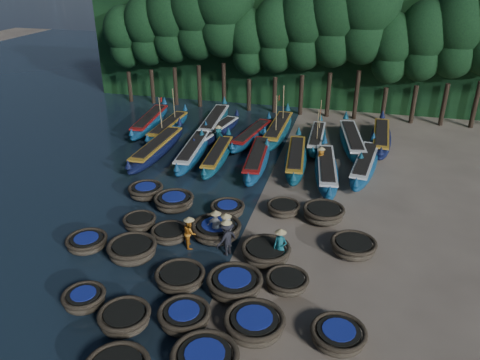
% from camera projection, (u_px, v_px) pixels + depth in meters
% --- Properties ---
extents(ground, '(120.00, 120.00, 0.00)m').
position_uv_depth(ground, '(243.00, 233.00, 23.40)').
color(ground, gray).
rests_on(ground, ground).
extents(foliage_wall, '(40.00, 3.00, 10.00)m').
position_uv_depth(foliage_wall, '(307.00, 49.00, 41.72)').
color(foliage_wall, black).
rests_on(foliage_wall, ground).
extents(coracle_3, '(2.63, 2.63, 0.84)m').
position_uv_depth(coracle_3, '(205.00, 360.00, 15.44)').
color(coracle_3, '#4E4331').
rests_on(coracle_3, ground).
extents(coracle_5, '(1.84, 1.84, 0.69)m').
position_uv_depth(coracle_5, '(84.00, 299.00, 18.31)').
color(coracle_5, '#4E4331').
rests_on(coracle_5, ground).
extents(coracle_6, '(1.99, 1.99, 0.75)m').
position_uv_depth(coracle_6, '(125.00, 318.00, 17.31)').
color(coracle_6, '#4E4331').
rests_on(coracle_6, ground).
extents(coracle_7, '(2.30, 2.30, 0.77)m').
position_uv_depth(coracle_7, '(184.00, 317.00, 17.35)').
color(coracle_7, '#4E4331').
rests_on(coracle_7, ground).
extents(coracle_8, '(2.47, 2.47, 0.80)m').
position_uv_depth(coracle_8, '(254.00, 324.00, 16.99)').
color(coracle_8, '#4E4331').
rests_on(coracle_8, ground).
extents(coracle_9, '(2.10, 2.10, 0.69)m').
position_uv_depth(coracle_9, '(338.00, 336.00, 16.56)').
color(coracle_9, '#4E4331').
rests_on(coracle_9, ground).
extents(coracle_10, '(2.38, 2.38, 0.64)m').
position_uv_depth(coracle_10, '(87.00, 242.00, 21.97)').
color(coracle_10, '#4E4331').
rests_on(coracle_10, ground).
extents(coracle_11, '(2.67, 2.67, 0.84)m').
position_uv_depth(coracle_11, '(132.00, 250.00, 21.22)').
color(coracle_11, '#4E4331').
rests_on(coracle_11, ground).
extents(coracle_12, '(2.60, 2.60, 0.72)m').
position_uv_depth(coracle_12, '(180.00, 278.00, 19.52)').
color(coracle_12, '#4E4331').
rests_on(coracle_12, ground).
extents(coracle_13, '(2.57, 2.57, 0.80)m').
position_uv_depth(coracle_13, '(235.00, 284.00, 19.06)').
color(coracle_13, '#4E4331').
rests_on(coracle_13, ground).
extents(coracle_14, '(2.20, 2.20, 0.65)m').
position_uv_depth(coracle_14, '(287.00, 282.00, 19.33)').
color(coracle_14, '#4E4331').
rests_on(coracle_14, ground).
extents(coracle_15, '(1.80, 1.80, 0.66)m').
position_uv_depth(coracle_15, '(140.00, 222.00, 23.64)').
color(coracle_15, '#4E4331').
rests_on(coracle_15, ground).
extents(coracle_16, '(2.06, 2.06, 0.66)m').
position_uv_depth(coracle_16, '(170.00, 234.00, 22.66)').
color(coracle_16, '#4E4331').
rests_on(coracle_16, ground).
extents(coracle_17, '(2.95, 2.95, 0.83)m').
position_uv_depth(coracle_17, '(216.00, 230.00, 22.76)').
color(coracle_17, '#4E4331').
rests_on(coracle_17, ground).
extents(coracle_18, '(2.48, 2.48, 0.78)m').
position_uv_depth(coracle_18, '(266.00, 252.00, 21.11)').
color(coracle_18, '#4E4331').
rests_on(coracle_18, ground).
extents(coracle_19, '(2.36, 2.36, 0.72)m').
position_uv_depth(coracle_19, '(353.00, 247.00, 21.59)').
color(coracle_19, '#4E4331').
rests_on(coracle_19, ground).
extents(coracle_20, '(2.16, 2.16, 0.74)m').
position_uv_depth(coracle_20, '(146.00, 191.00, 26.62)').
color(coracle_20, '#4E4331').
rests_on(coracle_20, ground).
extents(coracle_21, '(2.63, 2.63, 0.77)m').
position_uv_depth(coracle_21, '(174.00, 202.00, 25.45)').
color(coracle_21, '#4E4331').
rests_on(coracle_21, ground).
extents(coracle_22, '(2.03, 2.03, 0.70)m').
position_uv_depth(coracle_22, '(228.00, 209.00, 24.77)').
color(coracle_22, '#4E4331').
rests_on(coracle_22, ground).
extents(coracle_23, '(2.09, 2.09, 0.66)m').
position_uv_depth(coracle_23, '(283.00, 208.00, 24.91)').
color(coracle_23, '#4E4331').
rests_on(coracle_23, ground).
extents(coracle_24, '(2.63, 2.63, 0.80)m').
position_uv_depth(coracle_24, '(324.00, 213.00, 24.29)').
color(coracle_24, '#4E4331').
rests_on(coracle_24, ground).
extents(long_boat_2, '(1.65, 8.70, 1.53)m').
position_uv_depth(long_boat_2, '(157.00, 148.00, 32.08)').
color(long_boat_2, '#0F143A').
rests_on(long_boat_2, ground).
extents(long_boat_3, '(2.11, 8.10, 1.43)m').
position_uv_depth(long_boat_3, '(193.00, 151.00, 31.76)').
color(long_boat_3, navy).
rests_on(long_boat_3, ground).
extents(long_boat_4, '(1.76, 7.38, 1.30)m').
position_uv_depth(long_boat_4, '(217.00, 156.00, 31.11)').
color(long_boat_4, '#0F4858').
rests_on(long_boat_4, ground).
extents(long_boat_5, '(2.08, 8.17, 1.44)m').
position_uv_depth(long_boat_5, '(257.00, 159.00, 30.54)').
color(long_boat_5, navy).
rests_on(long_boat_5, ground).
extents(long_boat_6, '(2.21, 8.10, 1.43)m').
position_uv_depth(long_boat_6, '(296.00, 158.00, 30.59)').
color(long_boat_6, '#0F4858').
rests_on(long_boat_6, ground).
extents(long_boat_7, '(2.41, 8.14, 1.44)m').
position_uv_depth(long_boat_7, '(326.00, 170.00, 29.00)').
color(long_boat_7, navy).
rests_on(long_boat_7, ground).
extents(long_boat_8, '(2.37, 8.01, 1.42)m').
position_uv_depth(long_boat_8, '(365.00, 164.00, 29.73)').
color(long_boat_8, navy).
rests_on(long_boat_8, ground).
extents(long_boat_9, '(2.26, 8.37, 1.48)m').
position_uv_depth(long_boat_9, '(150.00, 121.00, 37.33)').
color(long_boat_9, navy).
rests_on(long_boat_9, ground).
extents(long_boat_10, '(1.43, 7.78, 3.31)m').
position_uv_depth(long_boat_10, '(168.00, 127.00, 36.14)').
color(long_boat_10, navy).
rests_on(long_boat_10, ground).
extents(long_boat_11, '(2.25, 8.71, 1.54)m').
position_uv_depth(long_boat_11, '(214.00, 122.00, 37.12)').
color(long_boat_11, '#0F4858').
rests_on(long_boat_11, ground).
extents(long_boat_12, '(2.54, 7.38, 1.32)m').
position_uv_depth(long_boat_12, '(217.00, 132.00, 35.32)').
color(long_boat_12, '#0F143A').
rests_on(long_boat_12, ground).
extents(long_boat_13, '(2.47, 7.37, 1.31)m').
position_uv_depth(long_boat_13, '(252.00, 135.00, 34.63)').
color(long_boat_13, navy).
rests_on(long_boat_13, ground).
extents(long_boat_14, '(1.59, 8.73, 3.71)m').
position_uv_depth(long_boat_14, '(278.00, 130.00, 35.43)').
color(long_boat_14, '#0F4858').
rests_on(long_boat_14, ground).
extents(long_boat_15, '(1.45, 7.26, 3.08)m').
position_uv_depth(long_boat_15, '(317.00, 138.00, 34.10)').
color(long_boat_15, '#0F4858').
rests_on(long_boat_15, ground).
extents(long_boat_16, '(2.88, 8.58, 1.53)m').
position_uv_depth(long_boat_16, '(352.00, 141.00, 33.37)').
color(long_boat_16, '#0F4858').
rests_on(long_boat_16, ground).
extents(long_boat_17, '(1.69, 8.37, 1.47)m').
position_uv_depth(long_boat_17, '(381.00, 138.00, 34.00)').
color(long_boat_17, '#0F143A').
rests_on(long_boat_17, ground).
extents(fisherman_0, '(0.82, 0.95, 1.84)m').
position_uv_depth(fisherman_0, '(226.00, 229.00, 22.06)').
color(fisherman_0, silver).
rests_on(fisherman_0, ground).
extents(fisherman_1, '(0.67, 0.52, 1.89)m').
position_uv_depth(fisherman_1, '(280.00, 245.00, 20.72)').
color(fisherman_1, '#19646C').
rests_on(fisherman_1, ground).
extents(fisherman_2, '(0.85, 0.92, 1.72)m').
position_uv_depth(fisherman_2, '(190.00, 232.00, 21.99)').
color(fisherman_2, '#C26E19').
rests_on(fisherman_2, ground).
extents(fisherman_3, '(1.15, 1.31, 1.96)m').
position_uv_depth(fisherman_3, '(227.00, 237.00, 21.37)').
color(fisherman_3, black).
rests_on(fisherman_3, ground).
extents(fisherman_4, '(1.05, 0.64, 1.86)m').
position_uv_depth(fisherman_4, '(216.00, 226.00, 22.26)').
color(fisherman_4, silver).
rests_on(fisherman_4, ground).
extents(fisherman_5, '(1.39, 1.26, 1.74)m').
position_uv_depth(fisherman_5, '(219.00, 136.00, 33.55)').
color(fisherman_5, '#19646C').
rests_on(fisherman_5, ground).
extents(fisherman_6, '(0.54, 0.77, 1.69)m').
position_uv_depth(fisherman_6, '(321.00, 158.00, 29.97)').
color(fisherman_6, '#C26E19').
rests_on(fisherman_6, ground).
extents(tree_0, '(3.68, 3.68, 8.68)m').
position_uv_depth(tree_0, '(125.00, 36.00, 41.85)').
color(tree_0, black).
rests_on(tree_0, ground).
extents(tree_1, '(4.09, 4.09, 9.65)m').
position_uv_depth(tree_1, '(148.00, 30.00, 41.04)').
color(tree_1, black).
rests_on(tree_1, ground).
extents(tree_2, '(4.51, 4.51, 10.63)m').
position_uv_depth(tree_2, '(172.00, 22.00, 40.23)').
color(tree_2, black).
rests_on(tree_2, ground).
extents(tree_3, '(4.92, 4.92, 11.60)m').
position_uv_depth(tree_3, '(197.00, 15.00, 39.41)').
color(tree_3, black).
rests_on(tree_3, ground).
extents(tree_4, '(5.34, 5.34, 12.58)m').
position_uv_depth(tree_4, '(223.00, 7.00, 38.60)').
color(tree_4, black).
rests_on(tree_4, ground).
extents(tree_5, '(3.68, 3.68, 8.68)m').
position_uv_depth(tree_5, '(249.00, 42.00, 39.26)').
color(tree_5, black).
rests_on(tree_5, ground).
extents(tree_6, '(4.09, 4.09, 9.65)m').
position_uv_depth(tree_6, '(277.00, 35.00, 38.45)').
color(tree_6, black).
rests_on(tree_6, ground).
extents(tree_7, '(4.51, 4.51, 10.63)m').
position_uv_depth(tree_7, '(305.00, 27.00, 37.64)').
color(tree_7, black).
rests_on(tree_7, ground).
extents(tree_8, '(4.92, 4.92, 11.60)m').
position_uv_depth(tree_8, '(335.00, 19.00, 36.83)').
color(tree_8, black).
rests_on(tree_8, ground).
extents(tree_9, '(5.34, 5.34, 12.58)m').
position_uv_depth(tree_9, '(366.00, 11.00, 36.02)').
color(tree_9, black).
rests_on(tree_9, ground).
extents(tree_10, '(3.68, 3.68, 8.68)m').
position_uv_depth(tree_10, '(392.00, 48.00, 36.67)').
color(tree_10, black).
rests_on(tree_10, ground).
extents(tree_11, '(4.09, 4.09, 9.65)m').
position_uv_depth(tree_11, '(424.00, 40.00, 35.86)').
color(tree_11, black).
rests_on(tree_11, ground).
extents(tree_12, '(4.51, 4.51, 10.63)m').
position_uv_depth(tree_12, '(458.00, 32.00, 35.05)').
color(tree_12, black).
rests_on(tree_12, ground).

